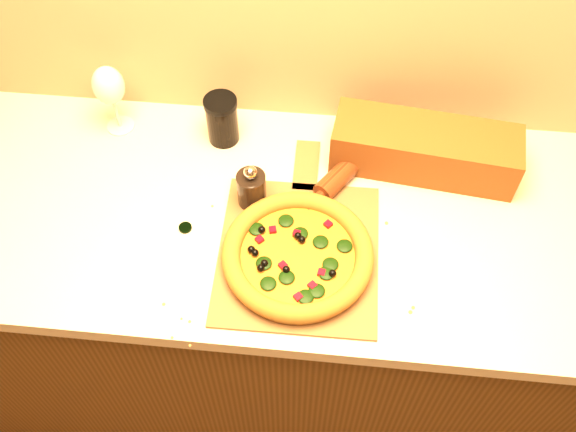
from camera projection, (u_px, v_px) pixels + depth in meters
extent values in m
cube|color=#492E0F|center=(295.00, 307.00, 1.87)|extent=(2.80, 0.65, 0.86)
cube|color=beige|center=(296.00, 219.00, 1.51)|extent=(2.84, 0.68, 0.04)
cube|color=brown|center=(298.00, 253.00, 1.42)|extent=(0.36, 0.40, 0.01)
cube|color=brown|center=(306.00, 166.00, 1.57)|extent=(0.06, 0.16, 0.01)
cylinder|color=#A66529|center=(298.00, 258.00, 1.40)|extent=(0.31, 0.31, 0.02)
cylinder|color=orange|center=(298.00, 255.00, 1.39)|extent=(0.26, 0.26, 0.01)
torus|color=#985E1B|center=(298.00, 254.00, 1.39)|extent=(0.33, 0.33, 0.04)
ellipsoid|color=black|center=(321.00, 244.00, 1.40)|extent=(0.04, 0.04, 0.01)
sphere|color=black|center=(279.00, 259.00, 1.37)|extent=(0.02, 0.02, 0.02)
cube|color=maroon|center=(305.00, 274.00, 1.36)|extent=(0.02, 0.02, 0.01)
cylinder|color=black|center=(185.00, 228.00, 1.46)|extent=(0.04, 0.04, 0.01)
cylinder|color=black|center=(252.00, 190.00, 1.47)|extent=(0.07, 0.07, 0.10)
sphere|color=silver|center=(250.00, 173.00, 1.42)|extent=(0.03, 0.03, 0.03)
cylinder|color=#53200E|center=(354.00, 162.00, 1.55)|extent=(0.18, 0.24, 0.05)
cylinder|color=#53200E|center=(390.00, 126.00, 1.62)|extent=(0.05, 0.06, 0.02)
cylinder|color=#53200E|center=(314.00, 202.00, 1.48)|extent=(0.05, 0.06, 0.02)
cube|color=#642F13|center=(425.00, 149.00, 1.53)|extent=(0.45, 0.19, 0.12)
cylinder|color=silver|center=(121.00, 126.00, 1.65)|extent=(0.07, 0.07, 0.00)
cylinder|color=silver|center=(117.00, 113.00, 1.61)|extent=(0.01, 0.01, 0.09)
ellipsoid|color=silver|center=(108.00, 85.00, 1.54)|extent=(0.08, 0.08, 0.10)
cylinder|color=black|center=(222.00, 122.00, 1.58)|extent=(0.08, 0.08, 0.12)
cylinder|color=black|center=(220.00, 103.00, 1.53)|extent=(0.08, 0.08, 0.01)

